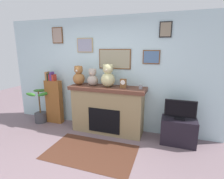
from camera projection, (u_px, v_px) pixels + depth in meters
name	position (u px, v px, depth m)	size (l,w,h in m)	color
ground_plane	(60.00, 178.00, 2.62)	(12.00, 12.00, 0.00)	slate
back_wall	(106.00, 74.00, 4.16)	(5.20, 0.15, 2.60)	silver
fireplace	(108.00, 109.00, 4.00)	(1.72, 0.55, 1.07)	#8F7A54
bookshelf	(54.00, 100.00, 4.50)	(0.43, 0.16, 1.33)	brown
potted_plant	(40.00, 111.00, 4.56)	(0.52, 0.56, 0.86)	#3F3F44
tv_stand	(178.00, 131.00, 3.54)	(0.68, 0.40, 0.53)	black
television	(180.00, 110.00, 3.43)	(0.60, 0.14, 0.39)	black
area_rug	(91.00, 152.00, 3.28)	(1.66, 1.00, 0.01)	#49281B
candle_jar	(141.00, 87.00, 3.63)	(0.07, 0.07, 0.08)	gray
mantel_clock	(123.00, 83.00, 3.73)	(0.13, 0.09, 0.19)	brown
teddy_bear_grey	(79.00, 76.00, 4.04)	(0.28, 0.28, 0.44)	#976335
teddy_bear_brown	(93.00, 78.00, 3.94)	(0.24, 0.24, 0.39)	#A99A8C
teddy_bear_cream	(108.00, 77.00, 3.81)	(0.31, 0.31, 0.50)	#C3BD84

